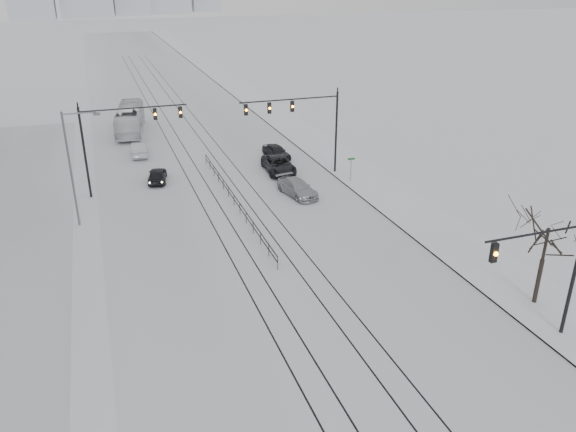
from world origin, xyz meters
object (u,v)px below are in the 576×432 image
object	(u,v)px
sedan_nb_right	(297,188)
box_truck	(130,119)
bare_tree	(547,236)
traffic_mast_near	(552,266)
sedan_nb_front	(279,165)
sedan_sb_inner	(157,175)
sedan_sb_outer	(139,149)
sedan_nb_far	(276,152)

from	to	relation	value
sedan_nb_right	box_truck	world-z (taller)	box_truck
bare_tree	sedan_nb_right	size ratio (longest dim) A/B	1.25
traffic_mast_near	sedan_nb_front	xyz separation A→B (m)	(-4.50, 30.95, -3.79)
sedan_sb_inner	sedan_sb_outer	bearing A→B (deg)	-74.59
bare_tree	sedan_sb_inner	size ratio (longest dim) A/B	1.50
sedan_sb_inner	sedan_nb_right	world-z (taller)	sedan_nb_right
bare_tree	sedan_nb_right	xyz separation A→B (m)	(-7.32, 21.37, -3.78)
sedan_nb_front	sedan_nb_right	distance (m)	6.58
traffic_mast_near	sedan_nb_right	bearing A→B (deg)	101.40
sedan_sb_inner	sedan_nb_front	world-z (taller)	sedan_nb_front
sedan_sb_inner	sedan_nb_far	xyz separation A→B (m)	(12.92, 3.37, 0.03)
bare_tree	box_truck	distance (m)	52.24
sedan_nb_front	box_truck	distance (m)	24.02
box_truck	bare_tree	bearing A→B (deg)	120.34
sedan_sb_outer	sedan_nb_right	size ratio (longest dim) A/B	0.94
sedan_sb_outer	sedan_nb_front	bearing A→B (deg)	145.90
traffic_mast_near	sedan_sb_outer	distance (m)	44.61
sedan_sb_outer	sedan_nb_far	size ratio (longest dim) A/B	1.09
sedan_nb_far	box_truck	world-z (taller)	box_truck
sedan_nb_far	box_truck	bearing A→B (deg)	120.41
sedan_nb_right	bare_tree	bearing A→B (deg)	-82.96
bare_tree	sedan_nb_right	distance (m)	22.91
sedan_sb_inner	sedan_nb_front	xyz separation A→B (m)	(11.72, -1.08, 0.08)
traffic_mast_near	sedan_nb_right	size ratio (longest dim) A/B	1.43
sedan_nb_front	sedan_nb_far	bearing A→B (deg)	78.08
sedan_sb_inner	box_truck	bearing A→B (deg)	-76.99
traffic_mast_near	bare_tree	bearing A→B (deg)	51.24
sedan_nb_right	sedan_nb_far	size ratio (longest dim) A/B	1.16
bare_tree	sedan_nb_front	world-z (taller)	bare_tree
bare_tree	box_truck	world-z (taller)	bare_tree
sedan_nb_far	sedan_nb_right	bearing A→B (deg)	-108.72
traffic_mast_near	sedan_sb_inner	bearing A→B (deg)	116.86
sedan_nb_right	sedan_sb_outer	bearing A→B (deg)	114.05
sedan_nb_right	sedan_nb_far	world-z (taller)	sedan_nb_far
bare_tree	sedan_nb_far	size ratio (longest dim) A/B	1.44
sedan_nb_front	traffic_mast_near	bearing A→B (deg)	-78.50
sedan_sb_outer	box_truck	size ratio (longest dim) A/B	0.39
sedan_sb_outer	sedan_nb_right	bearing A→B (deg)	130.81
traffic_mast_near	sedan_sb_inner	size ratio (longest dim) A/B	1.72
sedan_sb_inner	sedan_nb_front	bearing A→B (deg)	-174.83
bare_tree	sedan_sb_inner	distance (m)	34.70
traffic_mast_near	sedan_nb_far	size ratio (longest dim) A/B	1.66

